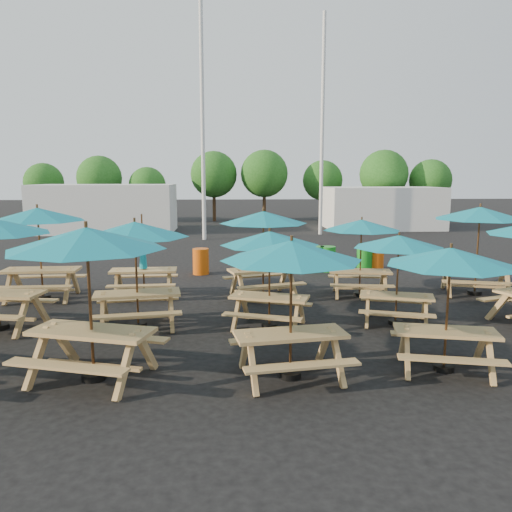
{
  "coord_description": "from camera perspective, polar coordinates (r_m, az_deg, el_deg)",
  "views": [
    {
      "loc": [
        -0.77,
        -12.07,
        3.28
      ],
      "look_at": [
        0.0,
        1.5,
        1.1
      ],
      "focal_mm": 35.0,
      "sensor_mm": 36.0,
      "label": 1
    }
  ],
  "objects": [
    {
      "name": "ground",
      "position": [
        12.53,
        0.39,
        -6.06
      ],
      "size": [
        120.0,
        120.0,
        0.0
      ],
      "primitive_type": "plane",
      "color": "black",
      "rests_on": "ground"
    },
    {
      "name": "picnic_unit_2",
      "position": [
        14.35,
        -23.67,
        3.92
      ],
      "size": [
        2.52,
        2.52,
        2.49
      ],
      "rotation": [
        0.0,
        0.0,
        0.03
      ],
      "color": "#A77C4A",
      "rests_on": "ground"
    },
    {
      "name": "picnic_unit_3",
      "position": [
        8.24,
        -18.76,
        1.11
      ],
      "size": [
        3.11,
        3.11,
        2.52
      ],
      "rotation": [
        0.0,
        0.0,
        -0.29
      ],
      "color": "#A77C4A",
      "rests_on": "ground"
    },
    {
      "name": "picnic_unit_4",
      "position": [
        10.95,
        -13.67,
        2.41
      ],
      "size": [
        2.64,
        2.64,
        2.34
      ],
      "rotation": [
        0.0,
        0.0,
        0.15
      ],
      "color": "#A77C4A",
      "rests_on": "ground"
    },
    {
      "name": "picnic_unit_5",
      "position": [
        13.95,
        -12.76,
        -0.8
      ],
      "size": [
        1.85,
        1.64,
        2.28
      ],
      "rotation": [
        0.0,
        0.0,
        0.05
      ],
      "color": "#A77C4A",
      "rests_on": "ground"
    },
    {
      "name": "picnic_unit_6",
      "position": [
        7.92,
        4.07,
        -0.14
      ],
      "size": [
        2.6,
        2.6,
        2.3
      ],
      "rotation": [
        0.0,
        0.0,
        0.16
      ],
      "color": "#A77C4A",
      "rests_on": "ground"
    },
    {
      "name": "picnic_unit_7",
      "position": [
        10.63,
        1.56,
        1.51
      ],
      "size": [
        2.7,
        2.7,
        2.14
      ],
      "rotation": [
        0.0,
        0.0,
        -0.33
      ],
      "color": "#A77C4A",
      "rests_on": "ground"
    },
    {
      "name": "picnic_unit_8",
      "position": [
        13.38,
        0.85,
        3.96
      ],
      "size": [
        2.92,
        2.92,
        2.38
      ],
      "rotation": [
        0.0,
        0.0,
        0.28
      ],
      "color": "#A77C4A",
      "rests_on": "ground"
    },
    {
      "name": "picnic_unit_9",
      "position": [
        8.82,
        21.32,
        -0.7
      ],
      "size": [
        2.54,
        2.54,
        2.14
      ],
      "rotation": [
        0.0,
        0.0,
        -0.23
      ],
      "color": "#A77C4A",
      "rests_on": "ground"
    },
    {
      "name": "picnic_unit_10",
      "position": [
        11.35,
        16.01,
        1.11
      ],
      "size": [
        2.51,
        2.51,
        2.02
      ],
      "rotation": [
        0.0,
        0.0,
        -0.3
      ],
      "color": "#A77C4A",
      "rests_on": "ground"
    },
    {
      "name": "picnic_unit_11",
      "position": [
        13.87,
        11.97,
        3.07
      ],
      "size": [
        2.41,
        2.41,
        2.14
      ],
      "rotation": [
        0.0,
        0.0,
        -0.15
      ],
      "color": "#A77C4A",
      "rests_on": "ground"
    },
    {
      "name": "picnic_unit_14",
      "position": [
        14.99,
        24.2,
        4.05
      ],
      "size": [
        3.02,
        3.02,
        2.48
      ],
      "rotation": [
        0.0,
        0.0,
        -0.27
      ],
      "color": "#A77C4A",
      "rests_on": "ground"
    },
    {
      "name": "waste_bin_0",
      "position": [
        16.94,
        -6.32,
        -0.61
      ],
      "size": [
        0.54,
        0.54,
        0.87
      ],
      "primitive_type": "cylinder",
      "color": "#DD560D",
      "rests_on": "ground"
    },
    {
      "name": "waste_bin_1",
      "position": [
        17.5,
        6.92,
        -0.31
      ],
      "size": [
        0.54,
        0.54,
        0.87
      ],
      "primitive_type": "cylinder",
      "color": "#198B20",
      "rests_on": "ground"
    },
    {
      "name": "waste_bin_2",
      "position": [
        17.53,
        8.19,
        -0.32
      ],
      "size": [
        0.54,
        0.54,
        0.87
      ],
      "primitive_type": "cylinder",
      "color": "#198B20",
      "rests_on": "ground"
    },
    {
      "name": "waste_bin_3",
      "position": [
        17.96,
        13.55,
        -0.26
      ],
      "size": [
        0.54,
        0.54,
        0.87
      ],
      "primitive_type": "cylinder",
      "color": "#DD560D",
      "rests_on": "ground"
    },
    {
      "name": "waste_bin_4",
      "position": [
        17.78,
        12.3,
        -0.31
      ],
      "size": [
        0.54,
        0.54,
        0.87
      ],
      "primitive_type": "cylinder",
      "color": "#198B20",
      "rests_on": "ground"
    },
    {
      "name": "mast_0",
      "position": [
        26.24,
        -6.13,
        15.01
      ],
      "size": [
        0.2,
        0.2,
        12.0
      ],
      "primitive_type": "cylinder",
      "color": "silver",
      "rests_on": "ground"
    },
    {
      "name": "mast_1",
      "position": [
        28.69,
        7.59,
        14.47
      ],
      "size": [
        0.2,
        0.2,
        12.0
      ],
      "primitive_type": "cylinder",
      "color": "silver",
      "rests_on": "ground"
    },
    {
      "name": "event_tent_0",
      "position": [
        30.98,
        -16.81,
        5.24
      ],
      "size": [
        8.0,
        4.0,
        2.8
      ],
      "primitive_type": "cube",
      "color": "silver",
      "rests_on": "ground"
    },
    {
      "name": "event_tent_1",
      "position": [
        32.63,
        14.24,
        5.35
      ],
      "size": [
        7.0,
        4.0,
        2.6
      ],
      "primitive_type": "cube",
      "color": "silver",
      "rests_on": "ground"
    },
    {
      "name": "tree_0",
      "position": [
        39.62,
        -23.09,
        7.73
      ],
      "size": [
        2.8,
        2.8,
        4.24
      ],
      "color": "#382314",
      "rests_on": "ground"
    },
    {
      "name": "tree_1",
      "position": [
        37.07,
        -17.46,
        8.49
      ],
      "size": [
        3.11,
        3.11,
        4.72
      ],
      "color": "#382314",
      "rests_on": "ground"
    },
    {
      "name": "tree_2",
      "position": [
        36.17,
        -12.31,
        7.86
      ],
      "size": [
        2.59,
        2.59,
        3.93
      ],
      "color": "#382314",
      "rests_on": "ground"
    },
    {
      "name": "tree_3",
      "position": [
        36.8,
        -4.85,
        9.27
      ],
      "size": [
        3.36,
        3.36,
        5.09
      ],
      "color": "#382314",
      "rests_on": "ground"
    },
    {
      "name": "tree_4",
      "position": [
        36.43,
        0.96,
        9.38
      ],
      "size": [
        3.41,
        3.41,
        5.17
      ],
      "color": "#382314",
      "rests_on": "ground"
    },
    {
      "name": "tree_5",
      "position": [
        37.41,
        7.61,
        8.55
      ],
      "size": [
        2.94,
        2.94,
        4.45
      ],
      "color": "#382314",
      "rests_on": "ground"
    },
    {
      "name": "tree_6",
      "position": [
        36.66,
        14.4,
        9.05
      ],
      "size": [
        3.38,
        3.38,
        5.13
      ],
      "color": "#382314",
      "rests_on": "ground"
    },
    {
      "name": "tree_7",
      "position": [
        37.84,
        19.31,
        8.16
      ],
      "size": [
        2.95,
        2.95,
        4.48
      ],
      "color": "#382314",
      "rests_on": "ground"
    }
  ]
}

